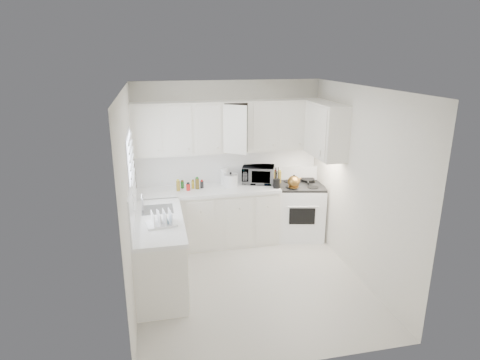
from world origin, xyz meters
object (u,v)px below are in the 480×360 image
object	(u,v)px
stove	(300,204)
dish_rack	(161,218)
tea_kettle	(294,181)
microwave	(258,173)
rice_cooker	(231,179)
utensil_crock	(277,177)

from	to	relation	value
stove	dish_rack	world-z (taller)	stove
stove	tea_kettle	distance (m)	0.52
stove	dish_rack	size ratio (longest dim) A/B	3.25
stove	tea_kettle	world-z (taller)	stove
tea_kettle	dish_rack	world-z (taller)	tea_kettle
microwave	rice_cooker	bearing A→B (deg)	-153.32
rice_cooker	dish_rack	xyz separation A→B (m)	(-1.14, -1.36, -0.01)
tea_kettle	dish_rack	xyz separation A→B (m)	(-2.12, -1.10, -0.00)
microwave	rice_cooker	distance (m)	0.48
rice_cooker	dish_rack	distance (m)	1.78
microwave	rice_cooker	size ratio (longest dim) A/B	2.25
stove	rice_cooker	size ratio (longest dim) A/B	5.18
utensil_crock	tea_kettle	bearing A→B (deg)	-0.71
tea_kettle	microwave	distance (m)	0.60
stove	utensil_crock	size ratio (longest dim) A/B	3.37
tea_kettle	microwave	size ratio (longest dim) A/B	0.47
stove	rice_cooker	xyz separation A→B (m)	(-1.16, 0.10, 0.47)
utensil_crock	dish_rack	size ratio (longest dim) A/B	0.97
microwave	utensil_crock	distance (m)	0.39
stove	tea_kettle	xyz separation A→B (m)	(-0.18, -0.16, 0.46)
tea_kettle	dish_rack	distance (m)	2.39
microwave	utensil_crock	size ratio (longest dim) A/B	1.46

